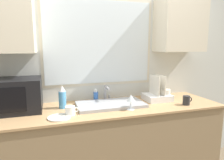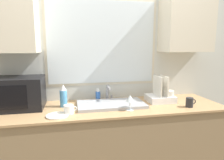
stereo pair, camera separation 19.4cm
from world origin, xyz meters
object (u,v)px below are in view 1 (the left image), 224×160
at_px(spray_bottle, 62,97).
at_px(soap_bottle, 96,96).
at_px(microwave, 14,95).
at_px(wine_glass, 131,98).
at_px(faucet, 106,91).
at_px(mug_near_sink, 70,111).
at_px(dish_rack, 158,95).

distance_m(spray_bottle, soap_bottle, 0.41).
xyz_separation_m(microwave, soap_bottle, (0.81, 0.12, -0.10)).
xyz_separation_m(spray_bottle, wine_glass, (0.63, -0.25, 0.00)).
bearing_deg(spray_bottle, faucet, 13.61).
xyz_separation_m(soap_bottle, wine_glass, (0.26, -0.40, 0.05)).
xyz_separation_m(spray_bottle, mug_near_sink, (0.05, -0.23, -0.07)).
distance_m(microwave, mug_near_sink, 0.57).
relative_size(dish_rack, spray_bottle, 1.26).
xyz_separation_m(microwave, spray_bottle, (0.44, -0.03, -0.05)).
relative_size(faucet, dish_rack, 0.66).
relative_size(faucet, spray_bottle, 0.83).
bearing_deg(dish_rack, spray_bottle, 178.77).
bearing_deg(spray_bottle, mug_near_sink, -77.13).
bearing_deg(soap_bottle, wine_glass, -57.54).
distance_m(spray_bottle, mug_near_sink, 0.25).
bearing_deg(spray_bottle, microwave, 176.02).
height_order(soap_bottle, wine_glass, wine_glass).
height_order(dish_rack, mug_near_sink, dish_rack).
relative_size(microwave, mug_near_sink, 4.05).
bearing_deg(wine_glass, mug_near_sink, 178.05).
bearing_deg(microwave, faucet, 5.42).
height_order(dish_rack, spray_bottle, dish_rack).
xyz_separation_m(dish_rack, wine_glass, (-0.43, -0.23, 0.05)).
xyz_separation_m(dish_rack, spray_bottle, (-1.06, 0.02, 0.04)).
bearing_deg(soap_bottle, faucet, -16.31).
distance_m(faucet, microwave, 0.93).
height_order(spray_bottle, wine_glass, spray_bottle).
height_order(faucet, microwave, microwave).
relative_size(microwave, dish_rack, 1.68).
distance_m(dish_rack, spray_bottle, 1.06).
xyz_separation_m(mug_near_sink, wine_glass, (0.58, -0.02, 0.07)).
bearing_deg(spray_bottle, wine_glass, -21.82).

